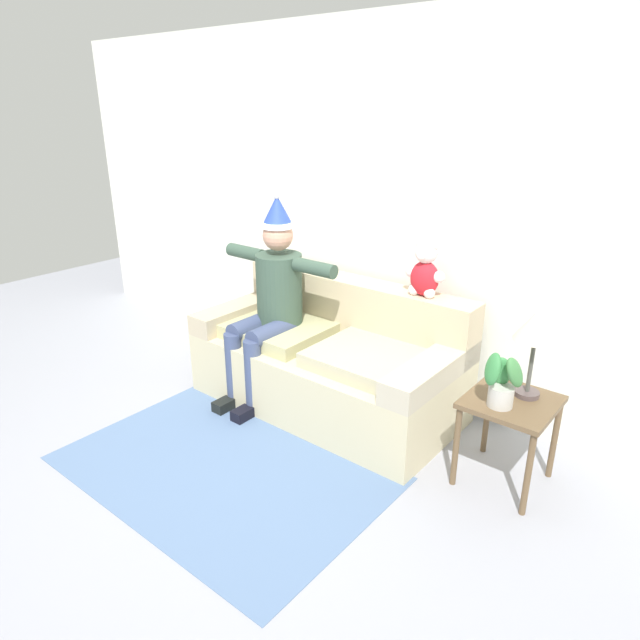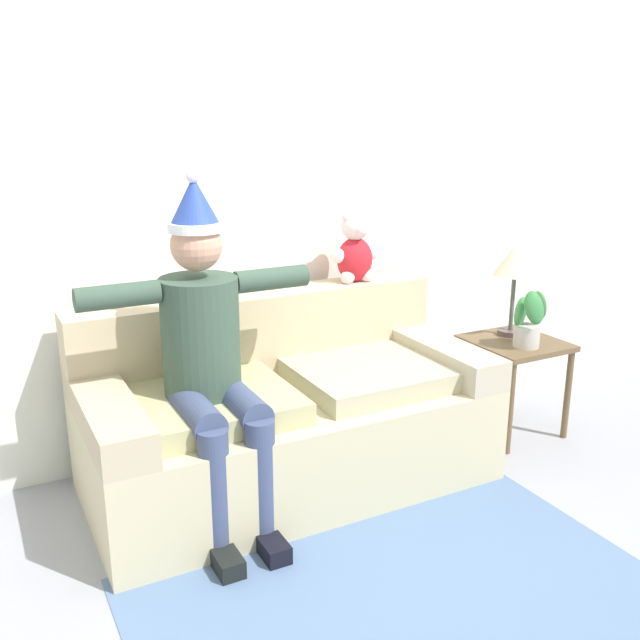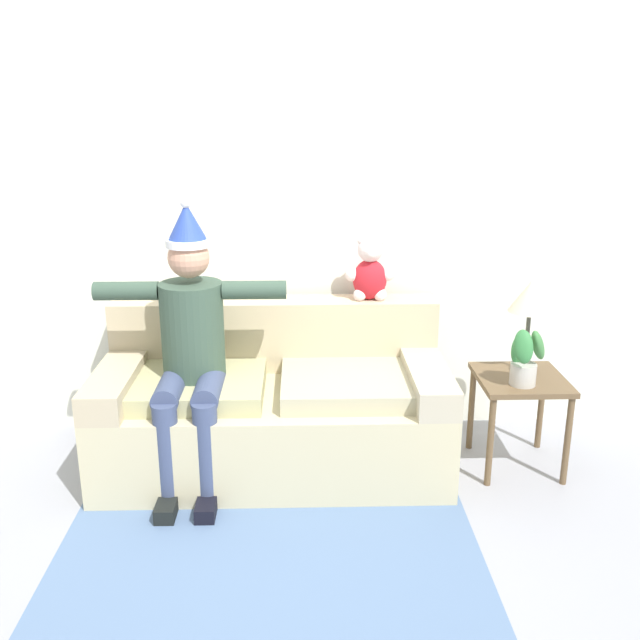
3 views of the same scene
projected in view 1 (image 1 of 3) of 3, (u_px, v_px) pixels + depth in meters
name	position (u px, v px, depth m)	size (l,w,h in m)	color
ground_plane	(233.00, 462.00, 3.55)	(10.00, 10.00, 0.00)	#9496A2
back_wall	(377.00, 213.00, 4.18)	(7.00, 0.10, 2.70)	silver
couch	(330.00, 360.00, 4.15)	(1.93, 0.95, 0.89)	#C5BA94
person_seated	(270.00, 297.00, 4.12)	(1.02, 0.77, 1.55)	#374D3F
teddy_bear	(425.00, 271.00, 3.77)	(0.29, 0.17, 0.38)	red
side_table	(510.00, 413.00, 3.22)	(0.48, 0.50, 0.55)	brown
table_lamp	(536.00, 329.00, 3.09)	(0.24, 0.24, 0.53)	#504243
potted_plant	(502.00, 382.00, 3.07)	(0.22, 0.25, 0.34)	beige
area_rug	(224.00, 468.00, 3.49)	(1.98, 1.33, 0.01)	slate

